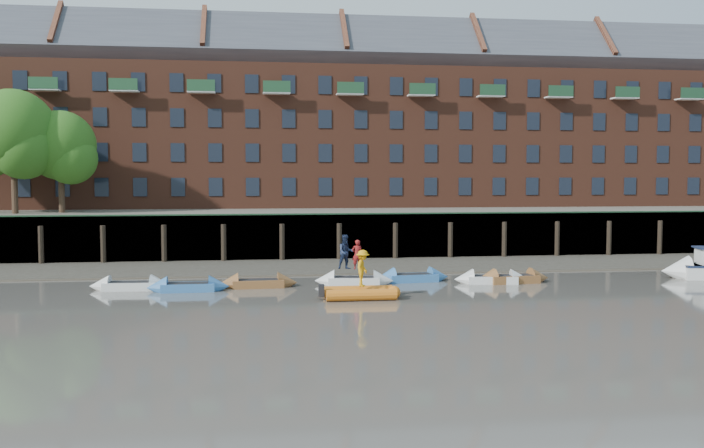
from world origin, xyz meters
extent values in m
plane|color=#5B564F|center=(0.00, 0.00, 0.00)|extent=(220.00, 220.00, 0.00)
cube|color=#3D382F|center=(0.00, 18.00, 0.00)|extent=(110.00, 8.00, 0.50)
cube|color=#4C4336|center=(0.00, 14.60, 0.00)|extent=(110.00, 1.60, 0.10)
cube|color=#2D2A26|center=(0.00, 22.40, 1.60)|extent=(110.00, 0.80, 3.20)
cylinder|color=black|center=(-22.00, 21.75, 1.30)|extent=(0.36, 0.36, 2.60)
cylinder|color=black|center=(-18.00, 21.75, 1.30)|extent=(0.36, 0.36, 2.60)
cylinder|color=black|center=(-14.00, 21.75, 1.30)|extent=(0.36, 0.36, 2.60)
cylinder|color=black|center=(-10.00, 21.75, 1.30)|extent=(0.36, 0.36, 2.60)
cylinder|color=black|center=(-6.00, 21.75, 1.30)|extent=(0.36, 0.36, 2.60)
cylinder|color=black|center=(-2.00, 21.75, 1.30)|extent=(0.36, 0.36, 2.60)
cylinder|color=black|center=(2.00, 21.75, 1.30)|extent=(0.36, 0.36, 2.60)
cylinder|color=black|center=(6.00, 21.75, 1.30)|extent=(0.36, 0.36, 2.60)
cylinder|color=black|center=(10.00, 21.75, 1.30)|extent=(0.36, 0.36, 2.60)
cylinder|color=black|center=(14.00, 21.75, 1.30)|extent=(0.36, 0.36, 2.60)
cylinder|color=black|center=(18.00, 21.75, 1.30)|extent=(0.36, 0.36, 2.60)
cylinder|color=black|center=(22.00, 21.75, 1.30)|extent=(0.36, 0.36, 2.60)
cube|color=#264C2D|center=(0.00, 22.10, 3.25)|extent=(110.00, 0.06, 0.10)
cube|color=#5E594D|center=(0.00, 36.00, 1.60)|extent=(110.00, 28.00, 3.20)
cube|color=brown|center=(0.00, 37.00, 9.20)|extent=(80.00, 10.00, 12.00)
cube|color=#42444C|center=(0.00, 37.00, 16.40)|extent=(80.60, 15.56, 15.56)
cube|color=black|center=(-26.00, 31.98, 5.00)|extent=(1.10, 0.12, 1.50)
cube|color=black|center=(-23.00, 31.98, 5.00)|extent=(1.10, 0.12, 1.50)
cube|color=black|center=(-20.00, 31.98, 5.00)|extent=(1.10, 0.12, 1.50)
cube|color=black|center=(-17.00, 31.98, 5.00)|extent=(1.10, 0.12, 1.50)
cube|color=black|center=(-14.00, 31.98, 5.00)|extent=(1.10, 0.12, 1.50)
cube|color=black|center=(-11.00, 31.98, 5.00)|extent=(1.10, 0.12, 1.50)
cube|color=black|center=(-8.00, 31.98, 5.00)|extent=(1.10, 0.12, 1.50)
cube|color=black|center=(-5.00, 31.98, 5.00)|extent=(1.10, 0.12, 1.50)
cube|color=black|center=(-2.00, 31.98, 5.00)|extent=(1.10, 0.12, 1.50)
cube|color=black|center=(1.00, 31.98, 5.00)|extent=(1.10, 0.12, 1.50)
cube|color=black|center=(4.00, 31.98, 5.00)|extent=(1.10, 0.12, 1.50)
cube|color=black|center=(7.00, 31.98, 5.00)|extent=(1.10, 0.12, 1.50)
cube|color=black|center=(10.00, 31.98, 5.00)|extent=(1.10, 0.12, 1.50)
cube|color=black|center=(13.00, 31.98, 5.00)|extent=(1.10, 0.12, 1.50)
cube|color=black|center=(16.00, 31.98, 5.00)|extent=(1.10, 0.12, 1.50)
cube|color=black|center=(19.00, 31.98, 5.00)|extent=(1.10, 0.12, 1.50)
cube|color=black|center=(22.00, 31.98, 5.00)|extent=(1.10, 0.12, 1.50)
cube|color=black|center=(25.00, 31.98, 5.00)|extent=(1.10, 0.12, 1.50)
cube|color=black|center=(28.00, 31.98, 5.00)|extent=(1.10, 0.12, 1.50)
cube|color=black|center=(31.00, 31.98, 5.00)|extent=(1.10, 0.12, 1.50)
cube|color=black|center=(-26.00, 31.98, 7.80)|extent=(1.10, 0.12, 1.50)
cube|color=black|center=(-23.00, 31.98, 7.80)|extent=(1.10, 0.12, 1.50)
cube|color=black|center=(-20.00, 31.98, 7.80)|extent=(1.10, 0.12, 1.50)
cube|color=black|center=(-17.00, 31.98, 7.80)|extent=(1.10, 0.12, 1.50)
cube|color=black|center=(-14.00, 31.98, 7.80)|extent=(1.10, 0.12, 1.50)
cube|color=black|center=(-11.00, 31.98, 7.80)|extent=(1.10, 0.12, 1.50)
cube|color=black|center=(-8.00, 31.98, 7.80)|extent=(1.10, 0.12, 1.50)
cube|color=black|center=(-5.00, 31.98, 7.80)|extent=(1.10, 0.12, 1.50)
cube|color=black|center=(-2.00, 31.98, 7.80)|extent=(1.10, 0.12, 1.50)
cube|color=black|center=(1.00, 31.98, 7.80)|extent=(1.10, 0.12, 1.50)
cube|color=black|center=(4.00, 31.98, 7.80)|extent=(1.10, 0.12, 1.50)
cube|color=black|center=(7.00, 31.98, 7.80)|extent=(1.10, 0.12, 1.50)
cube|color=black|center=(10.00, 31.98, 7.80)|extent=(1.10, 0.12, 1.50)
cube|color=black|center=(13.00, 31.98, 7.80)|extent=(1.10, 0.12, 1.50)
cube|color=black|center=(16.00, 31.98, 7.80)|extent=(1.10, 0.12, 1.50)
cube|color=black|center=(19.00, 31.98, 7.80)|extent=(1.10, 0.12, 1.50)
cube|color=black|center=(22.00, 31.98, 7.80)|extent=(1.10, 0.12, 1.50)
cube|color=black|center=(25.00, 31.98, 7.80)|extent=(1.10, 0.12, 1.50)
cube|color=black|center=(28.00, 31.98, 7.80)|extent=(1.10, 0.12, 1.50)
cube|color=black|center=(31.00, 31.98, 7.80)|extent=(1.10, 0.12, 1.50)
cube|color=black|center=(-26.00, 31.98, 10.60)|extent=(1.10, 0.12, 1.50)
cube|color=black|center=(-23.00, 31.98, 10.60)|extent=(1.10, 0.12, 1.50)
cube|color=black|center=(-20.00, 31.98, 10.60)|extent=(1.10, 0.12, 1.50)
cube|color=black|center=(-17.00, 31.98, 10.60)|extent=(1.10, 0.12, 1.50)
cube|color=black|center=(-14.00, 31.98, 10.60)|extent=(1.10, 0.12, 1.50)
cube|color=black|center=(-11.00, 31.98, 10.60)|extent=(1.10, 0.12, 1.50)
cube|color=black|center=(-8.00, 31.98, 10.60)|extent=(1.10, 0.12, 1.50)
cube|color=black|center=(-5.00, 31.98, 10.60)|extent=(1.10, 0.12, 1.50)
cube|color=black|center=(-2.00, 31.98, 10.60)|extent=(1.10, 0.12, 1.50)
cube|color=black|center=(1.00, 31.98, 10.60)|extent=(1.10, 0.12, 1.50)
cube|color=black|center=(4.00, 31.98, 10.60)|extent=(1.10, 0.12, 1.50)
cube|color=black|center=(7.00, 31.98, 10.60)|extent=(1.10, 0.12, 1.50)
cube|color=black|center=(10.00, 31.98, 10.60)|extent=(1.10, 0.12, 1.50)
cube|color=black|center=(13.00, 31.98, 10.60)|extent=(1.10, 0.12, 1.50)
cube|color=black|center=(16.00, 31.98, 10.60)|extent=(1.10, 0.12, 1.50)
cube|color=black|center=(19.00, 31.98, 10.60)|extent=(1.10, 0.12, 1.50)
cube|color=black|center=(22.00, 31.98, 10.60)|extent=(1.10, 0.12, 1.50)
cube|color=black|center=(25.00, 31.98, 10.60)|extent=(1.10, 0.12, 1.50)
cube|color=black|center=(28.00, 31.98, 10.60)|extent=(1.10, 0.12, 1.50)
cube|color=black|center=(31.00, 31.98, 10.60)|extent=(1.10, 0.12, 1.50)
cube|color=black|center=(-26.00, 31.98, 13.40)|extent=(1.10, 0.12, 1.50)
cube|color=black|center=(-23.00, 31.98, 13.40)|extent=(1.10, 0.12, 1.50)
cube|color=black|center=(-20.00, 31.98, 13.40)|extent=(1.10, 0.12, 1.50)
cube|color=black|center=(-17.00, 31.98, 13.40)|extent=(1.10, 0.12, 1.50)
cube|color=black|center=(-14.00, 31.98, 13.40)|extent=(1.10, 0.12, 1.50)
cube|color=black|center=(-11.00, 31.98, 13.40)|extent=(1.10, 0.12, 1.50)
cube|color=black|center=(-8.00, 31.98, 13.40)|extent=(1.10, 0.12, 1.50)
cube|color=black|center=(-5.00, 31.98, 13.40)|extent=(1.10, 0.12, 1.50)
cube|color=black|center=(-2.00, 31.98, 13.40)|extent=(1.10, 0.12, 1.50)
cube|color=black|center=(1.00, 31.98, 13.40)|extent=(1.10, 0.12, 1.50)
cube|color=black|center=(4.00, 31.98, 13.40)|extent=(1.10, 0.12, 1.50)
cube|color=black|center=(7.00, 31.98, 13.40)|extent=(1.10, 0.12, 1.50)
cube|color=black|center=(10.00, 31.98, 13.40)|extent=(1.10, 0.12, 1.50)
cube|color=black|center=(13.00, 31.98, 13.40)|extent=(1.10, 0.12, 1.50)
cube|color=black|center=(16.00, 31.98, 13.40)|extent=(1.10, 0.12, 1.50)
cube|color=black|center=(19.00, 31.98, 13.40)|extent=(1.10, 0.12, 1.50)
cube|color=black|center=(22.00, 31.98, 13.40)|extent=(1.10, 0.12, 1.50)
cube|color=black|center=(25.00, 31.98, 13.40)|extent=(1.10, 0.12, 1.50)
cube|color=black|center=(28.00, 31.98, 13.40)|extent=(1.10, 0.12, 1.50)
cube|color=black|center=(31.00, 31.98, 13.40)|extent=(1.10, 0.12, 1.50)
cylinder|color=#3A281C|center=(-25.00, 26.50, 5.58)|extent=(0.44, 0.44, 4.75)
sphere|color=#2F661B|center=(-25.00, 26.50, 9.09)|extent=(6.08, 6.08, 6.08)
cylinder|color=#3A281C|center=(-22.00, 27.50, 5.20)|extent=(0.44, 0.44, 4.00)
sphere|color=#2F661B|center=(-22.00, 27.50, 8.16)|extent=(5.12, 5.12, 5.12)
cube|color=silver|center=(-14.37, 9.87, 0.21)|extent=(2.76, 1.36, 0.42)
cone|color=silver|center=(-12.79, 9.78, 0.21)|extent=(1.11, 1.27, 1.22)
cone|color=silver|center=(-15.94, 9.95, 0.21)|extent=(1.11, 1.27, 1.22)
cube|color=black|center=(-14.37, 9.87, 0.40)|extent=(2.30, 1.03, 0.06)
cube|color=#356CAB|center=(-11.34, 9.02, 0.21)|extent=(2.73, 1.28, 0.42)
cone|color=#356CAB|center=(-9.76, 9.05, 0.21)|extent=(1.08, 1.24, 1.22)
cone|color=#356CAB|center=(-12.91, 8.98, 0.21)|extent=(1.08, 1.24, 1.22)
cube|color=black|center=(-11.34, 9.02, 0.40)|extent=(2.27, 0.96, 0.06)
cube|color=brown|center=(-7.75, 9.86, 0.21)|extent=(2.76, 1.34, 0.42)
cone|color=brown|center=(-6.17, 9.93, 0.21)|extent=(1.11, 1.27, 1.22)
cone|color=brown|center=(-9.33, 9.79, 0.21)|extent=(1.11, 1.27, 1.22)
cube|color=black|center=(-7.75, 9.86, 0.40)|extent=(2.29, 1.01, 0.06)
cube|color=silver|center=(-2.55, 10.10, 0.22)|extent=(2.91, 1.62, 0.43)
cone|color=silver|center=(-0.95, 9.88, 0.22)|extent=(1.24, 1.39, 1.25)
cone|color=silver|center=(-4.15, 10.32, 0.22)|extent=(1.24, 1.39, 1.25)
cube|color=black|center=(-2.55, 10.10, 0.41)|extent=(2.41, 1.25, 0.06)
cube|color=#356CAB|center=(0.87, 10.89, 0.21)|extent=(2.86, 1.51, 0.43)
cone|color=#356CAB|center=(2.46, 11.06, 0.21)|extent=(1.19, 1.34, 1.24)
cone|color=#356CAB|center=(-0.73, 10.73, 0.21)|extent=(1.19, 1.34, 1.24)
cube|color=black|center=(0.87, 10.89, 0.41)|extent=(2.37, 1.16, 0.06)
cube|color=silver|center=(5.11, 9.66, 0.21)|extent=(2.84, 1.60, 0.42)
cone|color=silver|center=(6.66, 9.43, 0.21)|extent=(1.21, 1.35, 1.21)
cone|color=silver|center=(3.55, 9.89, 0.21)|extent=(1.21, 1.35, 1.21)
cube|color=black|center=(5.11, 9.66, 0.40)|extent=(2.35, 1.23, 0.06)
cube|color=brown|center=(6.29, 9.65, 0.22)|extent=(2.89, 1.52, 0.43)
cone|color=brown|center=(7.91, 9.81, 0.22)|extent=(1.20, 1.35, 1.25)
cone|color=brown|center=(4.68, 9.49, 0.22)|extent=(1.20, 1.35, 1.25)
cube|color=black|center=(6.29, 9.65, 0.41)|extent=(2.40, 1.16, 0.06)
cylinder|color=orange|center=(-2.89, 6.10, 0.28)|extent=(3.37, 0.57, 0.56)
cylinder|color=orange|center=(-2.89, 4.92, 0.28)|extent=(3.37, 0.57, 0.56)
sphere|color=orange|center=(-1.20, 5.52, 0.28)|extent=(0.64, 0.64, 0.64)
cube|color=black|center=(-2.89, 5.51, 0.28)|extent=(2.81, 0.97, 0.19)
cone|color=silver|center=(16.28, 10.21, 0.41)|extent=(1.89, 2.12, 1.84)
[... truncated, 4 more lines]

